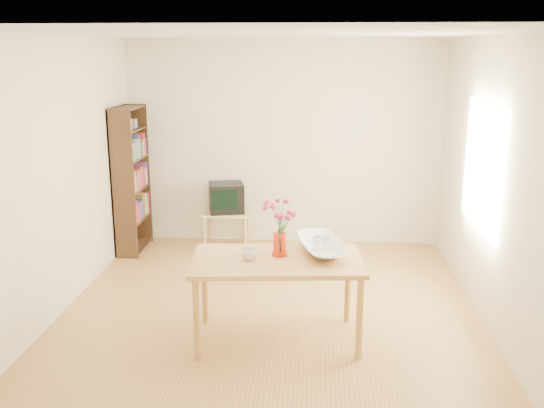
# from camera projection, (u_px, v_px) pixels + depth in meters

# --- Properties ---
(room) EXTENTS (4.50, 4.50, 4.50)m
(room) POSITION_uv_depth(u_px,v_px,m) (273.00, 180.00, 5.55)
(room) COLOR olive
(room) RESTS_ON ground
(table) EXTENTS (1.50, 0.94, 0.75)m
(table) POSITION_uv_depth(u_px,v_px,m) (277.00, 267.00, 5.14)
(table) COLOR #B37D3D
(table) RESTS_ON ground
(tv_stand) EXTENTS (0.60, 0.45, 0.46)m
(tv_stand) POSITION_uv_depth(u_px,v_px,m) (227.00, 217.00, 7.73)
(tv_stand) COLOR tan
(tv_stand) RESTS_ON ground
(bookshelf) EXTENTS (0.28, 0.70, 1.80)m
(bookshelf) POSITION_uv_depth(u_px,v_px,m) (132.00, 185.00, 7.48)
(bookshelf) COLOR black
(bookshelf) RESTS_ON ground
(pitcher) EXTENTS (0.13, 0.21, 0.20)m
(pitcher) POSITION_uv_depth(u_px,v_px,m) (280.00, 245.00, 5.18)
(pitcher) COLOR red
(pitcher) RESTS_ON table
(flowers) EXTENTS (0.23, 0.23, 0.32)m
(flowers) POSITION_uv_depth(u_px,v_px,m) (280.00, 216.00, 5.12)
(flowers) COLOR #D0317D
(flowers) RESTS_ON pitcher
(mug) EXTENTS (0.14, 0.14, 0.10)m
(mug) POSITION_uv_depth(u_px,v_px,m) (249.00, 254.00, 5.08)
(mug) COLOR white
(mug) RESTS_ON table
(bowl) EXTENTS (0.64, 0.64, 0.50)m
(bowl) POSITION_uv_depth(u_px,v_px,m) (322.00, 223.00, 5.26)
(bowl) COLOR white
(bowl) RESTS_ON table
(teacup_a) EXTENTS (0.08, 0.08, 0.07)m
(teacup_a) POSITION_uv_depth(u_px,v_px,m) (317.00, 228.00, 5.27)
(teacup_a) COLOR white
(teacup_a) RESTS_ON bowl
(teacup_b) EXTENTS (0.08, 0.08, 0.07)m
(teacup_b) POSITION_uv_depth(u_px,v_px,m) (327.00, 228.00, 5.29)
(teacup_b) COLOR white
(teacup_b) RESTS_ON bowl
(television) EXTENTS (0.50, 0.48, 0.37)m
(television) POSITION_uv_depth(u_px,v_px,m) (227.00, 197.00, 7.67)
(television) COLOR black
(television) RESTS_ON tv_stand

